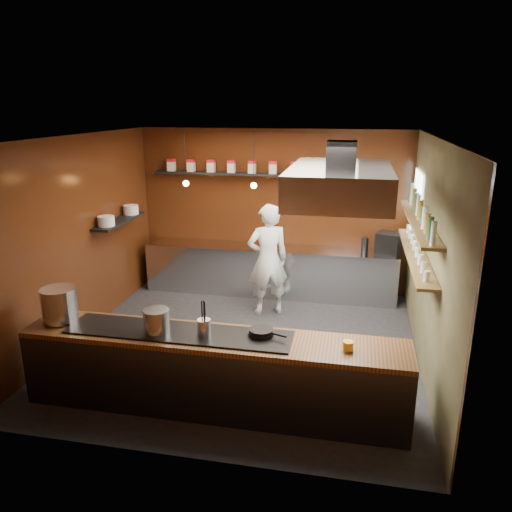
% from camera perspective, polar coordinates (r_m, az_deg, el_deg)
% --- Properties ---
extents(floor, '(5.00, 5.00, 0.00)m').
position_cam_1_polar(floor, '(7.49, -1.38, -10.16)').
color(floor, black).
rests_on(floor, ground).
extents(back_wall, '(5.00, 0.00, 5.00)m').
position_cam_1_polar(back_wall, '(9.32, 1.96, 5.11)').
color(back_wall, '#361609').
rests_on(back_wall, ground).
extents(left_wall, '(0.00, 5.00, 5.00)m').
position_cam_1_polar(left_wall, '(7.86, -19.54, 1.88)').
color(left_wall, '#361609').
rests_on(left_wall, ground).
extents(right_wall, '(0.00, 5.00, 5.00)m').
position_cam_1_polar(right_wall, '(6.85, 19.40, -0.26)').
color(right_wall, '#434326').
rests_on(right_wall, ground).
extents(ceiling, '(5.00, 5.00, 0.00)m').
position_cam_1_polar(ceiling, '(6.68, -1.56, 13.41)').
color(ceiling, silver).
rests_on(ceiling, back_wall).
extents(window_pane, '(0.00, 1.00, 1.00)m').
position_cam_1_polar(window_pane, '(8.39, 17.87, 5.76)').
color(window_pane, white).
rests_on(window_pane, right_wall).
extents(prep_counter, '(4.60, 0.65, 0.90)m').
position_cam_1_polar(prep_counter, '(9.28, 1.56, -1.66)').
color(prep_counter, silver).
rests_on(prep_counter, floor).
extents(pass_counter, '(4.40, 0.72, 0.94)m').
position_cam_1_polar(pass_counter, '(5.91, -4.96, -13.05)').
color(pass_counter, '#38383D').
rests_on(pass_counter, floor).
extents(tin_shelf, '(2.60, 0.26, 0.04)m').
position_cam_1_polar(tin_shelf, '(9.25, -3.72, 9.40)').
color(tin_shelf, black).
rests_on(tin_shelf, back_wall).
extents(plate_shelf, '(0.30, 1.40, 0.04)m').
position_cam_1_polar(plate_shelf, '(8.62, -15.32, 3.88)').
color(plate_shelf, black).
rests_on(plate_shelf, left_wall).
extents(bottle_shelf_upper, '(0.26, 2.80, 0.04)m').
position_cam_1_polar(bottle_shelf_upper, '(7.01, 18.13, 3.81)').
color(bottle_shelf_upper, brown).
rests_on(bottle_shelf_upper, right_wall).
extents(bottle_shelf_lower, '(0.26, 2.80, 0.04)m').
position_cam_1_polar(bottle_shelf_lower, '(7.12, 17.78, 0.13)').
color(bottle_shelf_lower, brown).
rests_on(bottle_shelf_lower, right_wall).
extents(extractor_hood, '(1.20, 2.00, 0.72)m').
position_cam_1_polar(extractor_hood, '(6.17, 9.61, 8.25)').
color(extractor_hood, '#38383D').
rests_on(extractor_hood, ceiling).
extents(pendant_left, '(0.10, 0.10, 0.95)m').
position_cam_1_polar(pendant_left, '(8.78, -8.03, 8.55)').
color(pendant_left, black).
rests_on(pendant_left, ceiling).
extents(pendant_right, '(0.10, 0.10, 0.95)m').
position_cam_1_polar(pendant_right, '(8.46, -0.25, 8.40)').
color(pendant_right, black).
rests_on(pendant_right, ceiling).
extents(storage_tins, '(2.43, 0.13, 0.22)m').
position_cam_1_polar(storage_tins, '(9.20, -2.82, 10.20)').
color(storage_tins, beige).
rests_on(storage_tins, tin_shelf).
extents(plate_stacks, '(0.26, 1.16, 0.16)m').
position_cam_1_polar(plate_stacks, '(8.60, -15.37, 4.53)').
color(plate_stacks, silver).
rests_on(plate_stacks, plate_shelf).
extents(bottles, '(0.06, 2.66, 0.24)m').
position_cam_1_polar(bottles, '(6.98, 18.23, 4.93)').
color(bottles, silver).
rests_on(bottles, bottle_shelf_upper).
extents(wine_glasses, '(0.07, 2.37, 0.13)m').
position_cam_1_polar(wine_glasses, '(7.10, 17.85, 0.79)').
color(wine_glasses, silver).
rests_on(wine_glasses, bottle_shelf_lower).
extents(stockpot_large, '(0.55, 0.55, 0.40)m').
position_cam_1_polar(stockpot_large, '(6.38, -21.56, -5.16)').
color(stockpot_large, silver).
rests_on(stockpot_large, pass_counter).
extents(stockpot_small, '(0.39, 0.39, 0.28)m').
position_cam_1_polar(stockpot_small, '(5.76, -11.29, -7.31)').
color(stockpot_small, '#B4B6BB').
rests_on(stockpot_small, pass_counter).
extents(utensil_crock, '(0.16, 0.16, 0.19)m').
position_cam_1_polar(utensil_crock, '(5.63, -5.97, -8.13)').
color(utensil_crock, silver).
rests_on(utensil_crock, pass_counter).
extents(frying_pan, '(0.45, 0.29, 0.07)m').
position_cam_1_polar(frying_pan, '(5.63, 0.63, -8.69)').
color(frying_pan, black).
rests_on(frying_pan, pass_counter).
extents(butter_jar, '(0.12, 0.12, 0.10)m').
position_cam_1_polar(butter_jar, '(5.44, 10.48, -10.06)').
color(butter_jar, gold).
rests_on(butter_jar, pass_counter).
extents(espresso_machine, '(0.48, 0.47, 0.39)m').
position_cam_1_polar(espresso_machine, '(8.95, 14.91, 1.37)').
color(espresso_machine, black).
rests_on(espresso_machine, prep_counter).
extents(chef, '(0.81, 0.70, 1.89)m').
position_cam_1_polar(chef, '(8.25, 1.37, -0.45)').
color(chef, silver).
rests_on(chef, floor).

